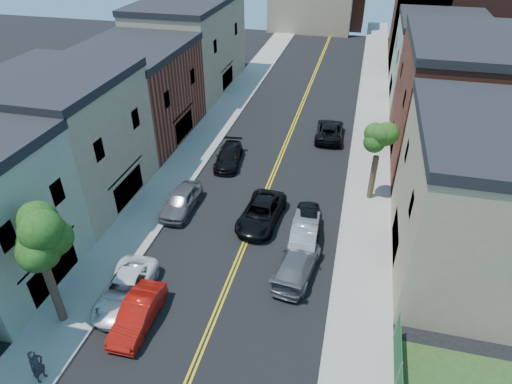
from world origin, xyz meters
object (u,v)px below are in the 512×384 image
Objects in this scene: dark_car_right_far at (330,130)px; black_suv_lane at (261,213)px; white_pickup at (126,290)px; grey_car_left at (181,201)px; black_car_left at (229,156)px; grey_car_right at (297,264)px; black_car_right at (308,217)px; silver_car_right at (305,230)px; red_sedan at (138,314)px; pedestrian_left at (37,366)px.

black_suv_lane is (-3.30, -14.61, 0.01)m from dark_car_right_far.
white_pickup is 8.94m from grey_car_left.
black_car_left is (1.13, 16.37, -0.02)m from white_pickup.
dark_car_right_far is (9.07, 23.53, 0.02)m from white_pickup.
black_car_right is at bearing -82.94° from grey_car_right.
white_pickup is at bearing 66.71° from dark_car_right_far.
black_car_left is at bearing -49.86° from silver_car_right.
red_sedan is 0.82× the size of black_suv_lane.
grey_car_right is at bearing 82.74° from black_car_right.
black_suv_lane is (4.64, -7.45, 0.05)m from black_car_left.
grey_car_left reaches higher than silver_car_right.
black_suv_lane is at bearing 66.26° from red_sedan.
grey_car_left is 0.89× the size of dark_car_right_far.
grey_car_left is 6.00m from black_suv_lane.
red_sedan is at bearing 44.49° from grey_car_right.
black_car_left is 11.78m from silver_car_right.
white_pickup is 2.73× the size of pedestrian_left.
black_car_right is (7.94, -7.09, -0.01)m from black_car_left.
grey_car_left is 1.00× the size of silver_car_right.
black_car_left is 1.02× the size of silver_car_right.
red_sedan is at bearing -80.53° from grey_car_left.
grey_car_right is 0.97× the size of black_suv_lane.
white_pickup is at bearing 134.68° from red_sedan.
silver_car_right reaches higher than dark_car_right_far.
silver_car_right reaches higher than grey_car_right.
grey_car_left is at bearing -107.03° from black_car_left.
silver_car_right is at bearing -16.51° from black_suv_lane.
grey_car_right reaches higher than black_car_right.
grey_car_left reaches higher than black_car_right.
black_car_left is 10.64m from black_car_right.
black_suv_lane reaches higher than dark_car_right_far.
red_sedan is 10.49m from grey_car_left.
red_sedan is at bearing -95.55° from black_car_left.
white_pickup is (-1.47, 1.42, -0.01)m from red_sedan.
grey_car_right is 4.89m from black_car_right.
white_pickup is at bearing -100.59° from black_car_left.
dark_car_right_far is at bearing -97.26° from black_car_right.
grey_car_left is at bearing 85.45° from white_pickup.
pedestrian_left is (-1.20, -14.58, 0.29)m from grey_car_left.
pedestrian_left reaches higher than dark_car_right_far.
grey_car_right is 3.28m from silver_car_right.
pedestrian_left is at bearing 47.62° from black_car_right.
white_pickup reaches higher than black_car_right.
black_suv_lane is (-3.30, 4.53, -0.01)m from grey_car_right.
grey_car_left is 2.51× the size of pedestrian_left.
grey_car_right is 19.13m from dark_car_right_far.
grey_car_left reaches higher than grey_car_right.
white_pickup is 1.09× the size of grey_car_left.
grey_car_right reaches higher than black_car_left.
black_suv_lane is at bearing -1.08° from black_car_right.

